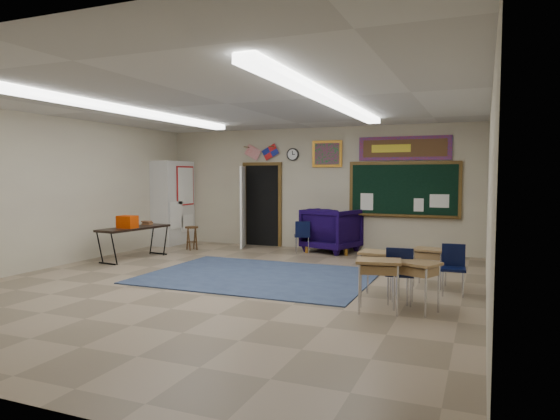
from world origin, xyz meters
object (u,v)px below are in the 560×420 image
at_px(wingback_armchair, 332,230).
at_px(student_desk_front_left, 380,272).
at_px(folding_table, 134,242).
at_px(wooden_stool, 192,238).
at_px(student_desk_front_right, 430,265).

bearing_deg(wingback_armchair, student_desk_front_left, 132.56).
height_order(student_desk_front_left, folding_table, folding_table).
bearing_deg(folding_table, wooden_stool, 82.33).
distance_m(wingback_armchair, student_desk_front_right, 3.97).
relative_size(student_desk_front_right, wooden_stool, 1.09).
bearing_deg(wingback_armchair, student_desk_front_right, 147.35).
relative_size(wingback_armchair, student_desk_front_left, 1.66).
bearing_deg(student_desk_front_right, folding_table, -173.21).
xyz_separation_m(student_desk_front_left, student_desk_front_right, (0.61, 1.07, -0.04)).
xyz_separation_m(student_desk_front_right, folding_table, (-6.25, 0.33, 0.03)).
distance_m(wingback_armchair, folding_table, 4.56).
xyz_separation_m(wingback_armchair, folding_table, (-3.68, -2.69, -0.14)).
xyz_separation_m(student_desk_front_right, wooden_stool, (-5.82, 1.98, -0.05)).
relative_size(folding_table, wooden_stool, 3.06).
distance_m(wingback_armchair, wooden_stool, 3.42).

